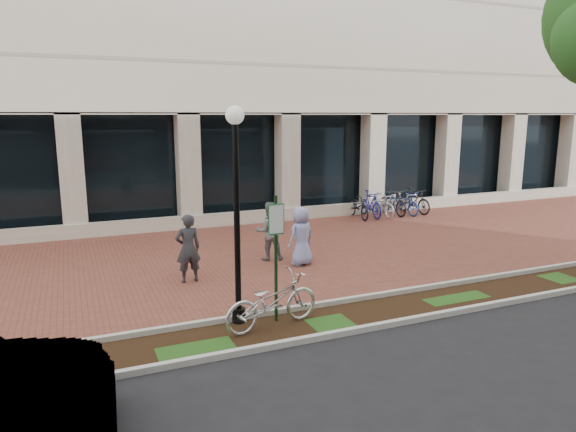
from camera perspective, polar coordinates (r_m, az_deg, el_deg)
name	(u,v)px	position (r m, az deg, el deg)	size (l,w,h in m)	color
ground	(290,252)	(15.83, 0.24, -4.02)	(120.00, 120.00, 0.00)	black
brick_plaza	(290,252)	(15.83, 0.24, -4.00)	(40.00, 9.00, 0.01)	brown
planting_strip	(387,310)	(11.44, 10.91, -10.26)	(40.00, 1.50, 0.01)	black
curb_plaza_side	(368,297)	(12.01, 8.90, -8.86)	(40.00, 0.12, 0.12)	#B3B3A9
curb_street_side	(408,321)	(10.86, 13.17, -11.24)	(40.00, 0.12, 0.12)	#B3B3A9
parking_sign	(276,243)	(10.19, -1.33, -3.06)	(0.34, 0.07, 2.60)	#153B19
lamppost	(237,204)	(10.02, -5.74, 1.32)	(0.36, 0.36, 4.32)	black
locked_bicycle	(272,301)	(10.23, -1.78, -9.43)	(0.72, 2.08, 1.09)	silver
pedestrian_left	(188,248)	(13.08, -11.05, -3.55)	(0.64, 0.42, 1.74)	#2A2B30
pedestrian_mid	(269,231)	(14.80, -2.12, -1.70)	(0.83, 0.65, 1.71)	slate
pedestrian_right	(301,236)	(14.29, 1.50, -2.25)	(0.81, 0.53, 1.66)	#8491C6
bollard	(399,203)	(22.17, 12.21, 1.40)	(0.12, 0.12, 0.96)	silver
bike_rack_cluster	(387,203)	(21.82, 10.91, 1.38)	(3.57, 1.94, 1.10)	black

